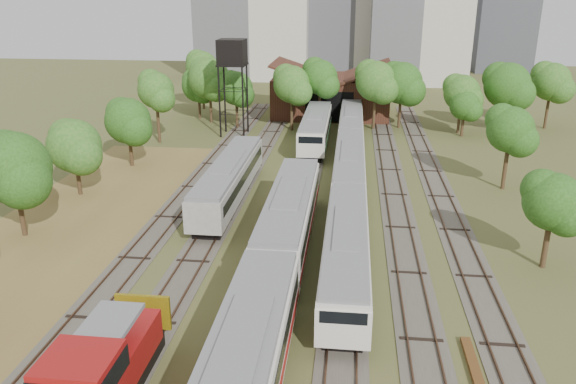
# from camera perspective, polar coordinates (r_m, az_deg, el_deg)

# --- Properties ---
(ground) EXTENTS (240.00, 240.00, 0.00)m
(ground) POSITION_cam_1_polar(r_m,az_deg,el_deg) (27.62, 1.07, -17.78)
(ground) COLOR #475123
(ground) RESTS_ON ground
(dry_grass_patch) EXTENTS (14.00, 60.00, 0.04)m
(dry_grass_patch) POSITION_cam_1_polar(r_m,az_deg,el_deg) (39.65, -24.77, -7.29)
(dry_grass_patch) COLOR brown
(dry_grass_patch) RESTS_ON ground
(tracks) EXTENTS (24.60, 80.00, 0.19)m
(tracks) POSITION_cam_1_polar(r_m,az_deg,el_deg) (49.80, 3.09, 0.03)
(tracks) COLOR #4C473D
(tracks) RESTS_ON ground
(railcar_red_set) EXTENTS (3.06, 34.58, 3.79)m
(railcar_red_set) POSITION_cam_1_polar(r_m,az_deg,el_deg) (31.20, -1.65, -8.63)
(railcar_red_set) COLOR black
(railcar_red_set) RESTS_ON ground
(railcar_green_set) EXTENTS (2.72, 52.07, 3.36)m
(railcar_green_set) POSITION_cam_1_polar(r_m,az_deg,el_deg) (51.03, 6.25, 2.48)
(railcar_green_set) COLOR black
(railcar_green_set) RESTS_ON ground
(railcar_rear) EXTENTS (2.95, 16.08, 3.65)m
(railcar_rear) POSITION_cam_1_polar(r_m,az_deg,el_deg) (64.67, 2.84, 6.41)
(railcar_rear) COLOR black
(railcar_rear) RESTS_ON ground
(shunter_locomotive) EXTENTS (2.85, 8.10, 3.73)m
(shunter_locomotive) POSITION_cam_1_polar(r_m,az_deg,el_deg) (25.92, -18.39, -16.85)
(shunter_locomotive) COLOR black
(shunter_locomotive) RESTS_ON ground
(old_grey_coach) EXTENTS (2.77, 18.00, 3.42)m
(old_grey_coach) POSITION_cam_1_polar(r_m,az_deg,el_deg) (47.48, -5.96, 1.28)
(old_grey_coach) COLOR black
(old_grey_coach) RESTS_ON ground
(water_tower) EXTENTS (3.32, 3.32, 11.49)m
(water_tower) POSITION_cam_1_polar(r_m,az_deg,el_deg) (68.66, -5.70, 13.70)
(water_tower) COLOR black
(water_tower) RESTS_ON ground
(maintenance_shed) EXTENTS (16.45, 11.55, 7.58)m
(maintenance_shed) POSITION_cam_1_polar(r_m,az_deg,el_deg) (81.05, 4.39, 9.82)
(maintenance_shed) COLOR #3D1E16
(maintenance_shed) RESTS_ON ground
(tree_band_left) EXTENTS (7.37, 71.59, 8.55)m
(tree_band_left) POSITION_cam_1_polar(r_m,az_deg,el_deg) (53.39, -18.43, 6.29)
(tree_band_left) COLOR #382616
(tree_band_left) RESTS_ON ground
(tree_band_far) EXTENTS (48.99, 9.43, 8.74)m
(tree_band_far) POSITION_cam_1_polar(r_m,az_deg,el_deg) (72.99, 8.85, 10.85)
(tree_band_far) COLOR #382616
(tree_band_far) RESTS_ON ground
(tree_band_right) EXTENTS (5.01, 38.62, 7.48)m
(tree_band_right) POSITION_cam_1_polar(r_m,az_deg,el_deg) (53.79, 20.84, 5.42)
(tree_band_right) COLOR #382616
(tree_band_right) RESTS_ON ground
(tower_far_right) EXTENTS (12.00, 12.00, 28.00)m
(tower_far_right) POSITION_cam_1_polar(r_m,az_deg,el_deg) (135.67, 21.20, 17.32)
(tower_far_right) COLOR #45464D
(tower_far_right) RESTS_ON ground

